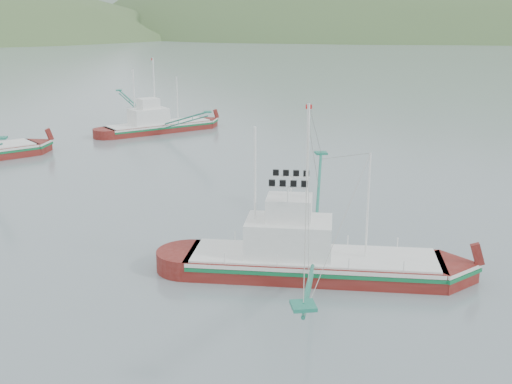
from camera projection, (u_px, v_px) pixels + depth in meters
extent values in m
plane|color=slate|center=(270.00, 271.00, 37.83)|extent=(1200.00, 1200.00, 0.00)
cube|color=#61130E|center=(313.00, 272.00, 37.25)|extent=(15.19, 7.51, 1.96)
cube|color=silver|center=(314.00, 259.00, 37.03)|extent=(14.93, 7.51, 0.22)
cube|color=#0E6637|center=(314.00, 262.00, 37.09)|extent=(14.93, 7.53, 0.22)
cube|color=silver|center=(314.00, 255.00, 36.97)|extent=(14.43, 7.13, 0.12)
cube|color=silver|center=(289.00, 238.00, 36.87)|extent=(5.53, 4.27, 2.15)
cube|color=silver|center=(289.00, 208.00, 36.39)|extent=(3.01, 2.73, 1.37)
cylinder|color=white|center=(307.00, 182.00, 35.85)|extent=(0.16, 0.16, 8.81)
cylinder|color=white|center=(255.00, 192.00, 36.37)|extent=(0.14, 0.14, 7.49)
cylinder|color=white|center=(368.00, 207.00, 35.81)|extent=(0.12, 0.12, 6.17)
cube|color=#61130E|center=(159.00, 130.00, 81.89)|extent=(13.89, 9.43, 1.83)
cube|color=silver|center=(159.00, 124.00, 81.68)|extent=(13.68, 9.38, 0.20)
cube|color=#0E6637|center=(159.00, 126.00, 81.74)|extent=(13.69, 9.39, 0.20)
cube|color=silver|center=(159.00, 123.00, 81.63)|extent=(13.20, 8.96, 0.11)
cube|color=silver|center=(149.00, 117.00, 80.63)|extent=(5.40, 4.67, 2.01)
cube|color=silver|center=(148.00, 103.00, 80.18)|extent=(3.03, 2.87, 1.28)
cylinder|color=white|center=(154.00, 91.00, 80.28)|extent=(0.15, 0.15, 8.23)
cylinder|color=white|center=(134.00, 98.00, 78.96)|extent=(0.13, 0.13, 6.99)
cylinder|color=white|center=(177.00, 99.00, 82.36)|extent=(0.11, 0.11, 5.76)
ellipsoid|color=#405B2F|center=(498.00, 33.00, 479.10)|extent=(684.00, 432.00, 306.00)
ellipsoid|color=slate|center=(206.00, 29.00, 575.99)|extent=(960.00, 400.00, 240.00)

